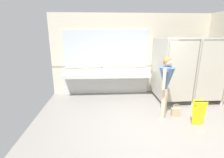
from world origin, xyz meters
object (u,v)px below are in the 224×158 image
object	(u,v)px
soap_dispenser	(102,70)
paper_cup	(110,72)
handbag	(176,112)
person_standing	(166,80)
wet_floor_sign	(199,112)

from	to	relation	value
soap_dispenser	paper_cup	bearing A→B (deg)	-39.68
handbag	soap_dispenser	world-z (taller)	soap_dispenser
person_standing	soap_dispenser	distance (m)	2.54
paper_cup	soap_dispenser	bearing A→B (deg)	140.32
soap_dispenser	paper_cup	distance (m)	0.40
soap_dispenser	wet_floor_sign	size ratio (longest dim) A/B	0.29
person_standing	paper_cup	bearing A→B (deg)	130.17
paper_cup	wet_floor_sign	bearing A→B (deg)	-45.05
soap_dispenser	paper_cup	world-z (taller)	soap_dispenser
handbag	soap_dispenser	distance (m)	2.90
handbag	soap_dispenser	xyz separation A→B (m)	(-2.04, 1.89, 0.80)
person_standing	wet_floor_sign	xyz separation A→B (m)	(0.72, -0.46, -0.72)
person_standing	wet_floor_sign	bearing A→B (deg)	-32.93
handbag	paper_cup	world-z (taller)	paper_cup
handbag	paper_cup	xyz separation A→B (m)	(-1.74, 1.64, 0.77)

